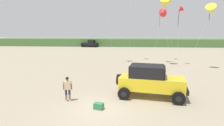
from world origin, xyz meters
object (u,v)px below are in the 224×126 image
at_px(kite_yellow_diamond, 164,4).
at_px(cooler_box, 99,106).
at_px(jeep, 151,80).
at_px(kite_white_parafoil, 211,10).
at_px(distant_pickup, 90,44).
at_px(kite_orange_streamer, 180,10).
at_px(kite_green_box, 167,2).
at_px(person_watching, 68,88).
at_px(kite_purple_stunt, 161,14).

bearing_deg(kite_yellow_diamond, cooler_box, -113.33).
xyz_separation_m(jeep, kite_white_parafoil, (7.87, 10.13, 5.72)).
xyz_separation_m(distant_pickup, kite_white_parafoil, (19.95, -29.06, 5.98)).
height_order(kite_orange_streamer, kite_green_box, kite_green_box).
distance_m(jeep, kite_green_box, 18.18).
distance_m(jeep, distant_pickup, 41.01).
distance_m(person_watching, distant_pickup, 41.00).
xyz_separation_m(kite_green_box, kite_white_parafoil, (3.86, -5.92, -1.83)).
bearing_deg(distant_pickup, kite_yellow_diamond, -60.95).
xyz_separation_m(kite_purple_stunt, kite_yellow_diamond, (0.11, -1.53, 1.03)).
bearing_deg(kite_purple_stunt, cooler_box, -110.98).
bearing_deg(kite_purple_stunt, kite_orange_streamer, -28.45).
height_order(jeep, kite_purple_stunt, kite_purple_stunt).
bearing_deg(kite_white_parafoil, kite_green_box, 123.07).
bearing_deg(distant_pickup, person_watching, -80.84).
height_order(cooler_box, kite_white_parafoil, kite_white_parafoil).
distance_m(person_watching, kite_white_parafoil, 18.61).
relative_size(distant_pickup, kite_green_box, 0.52).
bearing_deg(jeep, distant_pickup, 107.13).
distance_m(kite_green_box, kite_purple_stunt, 3.24).
distance_m(jeep, kite_purple_stunt, 15.07).
height_order(kite_yellow_diamond, kite_white_parafoil, kite_yellow_diamond).
relative_size(person_watching, distant_pickup, 0.34).
xyz_separation_m(person_watching, kite_green_box, (9.56, 17.34, 7.81)).
distance_m(cooler_box, kite_yellow_diamond, 17.61).
distance_m(jeep, person_watching, 5.71).
height_order(jeep, kite_orange_streamer, kite_orange_streamer).
bearing_deg(kite_purple_stunt, jeep, -101.75).
relative_size(person_watching, kite_orange_streamer, 0.22).
xyz_separation_m(jeep, cooler_box, (-3.32, -2.39, -1.01)).
distance_m(distant_pickup, kite_purple_stunt, 30.16).
height_order(kite_green_box, kite_yellow_diamond, kite_green_box).
distance_m(kite_orange_streamer, kite_white_parafoil, 3.70).
height_order(distant_pickup, kite_orange_streamer, kite_orange_streamer).
xyz_separation_m(jeep, kite_green_box, (4.01, 16.05, 7.54)).
height_order(jeep, kite_green_box, kite_green_box).
bearing_deg(cooler_box, distant_pickup, 117.18).
distance_m(kite_yellow_diamond, kite_white_parafoil, 5.41).
relative_size(distant_pickup, kite_white_parafoil, 0.63).
xyz_separation_m(cooler_box, distant_pickup, (-8.76, 41.58, 0.75)).
height_order(person_watching, kite_yellow_diamond, kite_yellow_diamond).
bearing_deg(kite_orange_streamer, kite_green_box, 105.90).
xyz_separation_m(kite_orange_streamer, kite_white_parafoil, (2.84, -2.35, -0.29)).
bearing_deg(kite_yellow_diamond, jeep, -103.66).
xyz_separation_m(jeep, person_watching, (-5.55, -1.28, -0.26)).
relative_size(jeep, kite_purple_stunt, 0.65).
height_order(cooler_box, kite_orange_streamer, kite_orange_streamer).
relative_size(distant_pickup, kite_yellow_diamond, 0.55).
distance_m(jeep, cooler_box, 4.21).
distance_m(cooler_box, distant_pickup, 42.50).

